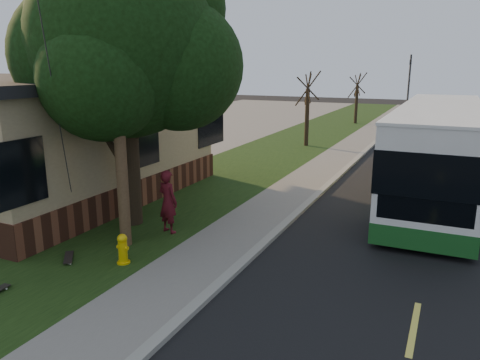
# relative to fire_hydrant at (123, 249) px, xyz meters

# --- Properties ---
(ground) EXTENTS (120.00, 120.00, 0.00)m
(ground) POSITION_rel_fire_hydrant_xyz_m (2.60, 0.00, -0.43)
(ground) COLOR black
(ground) RESTS_ON ground
(road) EXTENTS (8.00, 80.00, 0.01)m
(road) POSITION_rel_fire_hydrant_xyz_m (6.60, 10.00, -0.43)
(road) COLOR black
(road) RESTS_ON ground
(curb) EXTENTS (0.25, 80.00, 0.12)m
(curb) POSITION_rel_fire_hydrant_xyz_m (2.60, 10.00, -0.37)
(curb) COLOR gray
(curb) RESTS_ON ground
(sidewalk) EXTENTS (2.00, 80.00, 0.08)m
(sidewalk) POSITION_rel_fire_hydrant_xyz_m (1.60, 10.00, -0.39)
(sidewalk) COLOR slate
(sidewalk) RESTS_ON ground
(grass_verge) EXTENTS (5.00, 80.00, 0.07)m
(grass_verge) POSITION_rel_fire_hydrant_xyz_m (-1.90, 10.00, -0.40)
(grass_verge) COLOR black
(grass_verge) RESTS_ON ground
(building_lot) EXTENTS (15.00, 80.00, 0.04)m
(building_lot) POSITION_rel_fire_hydrant_xyz_m (-11.90, 10.00, -0.41)
(building_lot) COLOR slate
(building_lot) RESTS_ON ground
(fire_hydrant) EXTENTS (0.32, 0.32, 0.74)m
(fire_hydrant) POSITION_rel_fire_hydrant_xyz_m (0.00, 0.00, 0.00)
(fire_hydrant) COLOR #E1B80B
(fire_hydrant) RESTS_ON grass_verge
(utility_pole) EXTENTS (2.86, 3.21, 9.07)m
(utility_pole) POSITION_rel_fire_hydrant_xyz_m (-0.71, 0.99, 4.20)
(utility_pole) COLOR #473321
(utility_pole) RESTS_ON ground
(leafy_tree) EXTENTS (6.30, 6.00, 7.80)m
(leafy_tree) POSITION_rel_fire_hydrant_xyz_m (-1.57, 2.65, 4.73)
(leafy_tree) COLOR black
(leafy_tree) RESTS_ON grass_verge
(bare_tree_near) EXTENTS (1.38, 1.21, 4.31)m
(bare_tree_near) POSITION_rel_fire_hydrant_xyz_m (-0.90, 18.00, 1.72)
(bare_tree_near) COLOR black
(bare_tree_near) RESTS_ON grass_verge
(bare_tree_far) EXTENTS (1.38, 1.21, 4.03)m
(bare_tree_far) POSITION_rel_fire_hydrant_xyz_m (-0.40, 30.00, 1.57)
(bare_tree_far) COLOR black
(bare_tree_far) RESTS_ON grass_verge
(traffic_signal) EXTENTS (0.18, 0.22, 5.50)m
(traffic_signal) POSITION_rel_fire_hydrant_xyz_m (3.10, 34.00, 2.73)
(traffic_signal) COLOR #2D2D30
(traffic_signal) RESTS_ON ground
(transit_bus) EXTENTS (2.84, 12.33, 3.33)m
(transit_bus) POSITION_rel_fire_hydrant_xyz_m (6.45, 9.59, 1.34)
(transit_bus) COLOR silver
(transit_bus) RESTS_ON ground
(skateboarder) EXTENTS (0.75, 0.60, 1.81)m
(skateboarder) POSITION_rel_fire_hydrant_xyz_m (-0.19, 2.27, 0.54)
(skateboarder) COLOR #4F0F18
(skateboarder) RESTS_ON grass_verge
(skateboard_spare) EXTENTS (0.66, 0.73, 0.07)m
(skateboard_spare) POSITION_rel_fire_hydrant_xyz_m (-1.35, -0.40, -0.31)
(skateboard_spare) COLOR black
(skateboard_spare) RESTS_ON grass_verge
(dumpster) EXTENTS (1.82, 1.53, 1.45)m
(dumpster) POSITION_rel_fire_hydrant_xyz_m (-5.67, 3.68, 0.34)
(dumpster) COLOR #13321C
(dumpster) RESTS_ON building_lot
(distant_car) EXTENTS (2.13, 4.84, 1.62)m
(distant_car) POSITION_rel_fire_hydrant_xyz_m (6.37, 27.61, 0.38)
(distant_car) COLOR black
(distant_car) RESTS_ON ground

